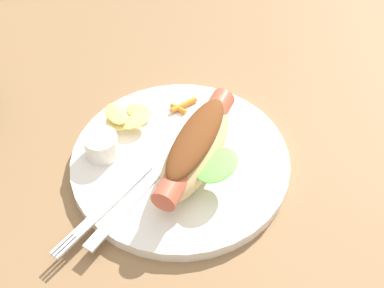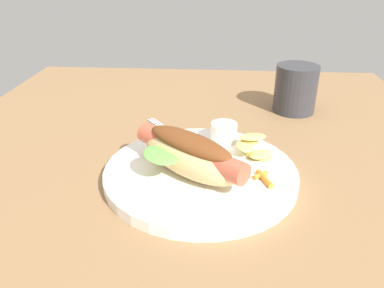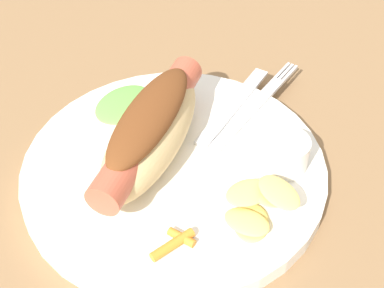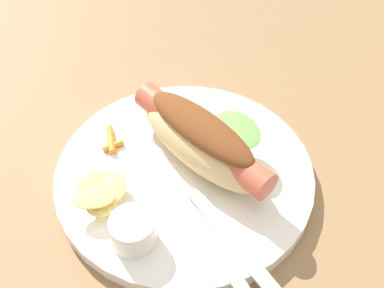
% 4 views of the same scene
% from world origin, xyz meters
% --- Properties ---
extents(ground_plane, '(1.20, 0.90, 0.02)m').
position_xyz_m(ground_plane, '(0.00, 0.00, -0.01)').
color(ground_plane, olive).
extents(plate, '(0.27, 0.27, 0.02)m').
position_xyz_m(plate, '(0.04, -0.01, 0.01)').
color(plate, white).
rests_on(plate, ground_plane).
extents(hot_dog, '(0.15, 0.16, 0.06)m').
position_xyz_m(hot_dog, '(0.02, -0.00, 0.05)').
color(hot_dog, '#DBB77A').
rests_on(hot_dog, plate).
extents(sauce_ramekin, '(0.04, 0.04, 0.03)m').
position_xyz_m(sauce_ramekin, '(0.13, -0.05, 0.03)').
color(sauce_ramekin, white).
rests_on(sauce_ramekin, plate).
extents(fork, '(0.13, 0.11, 0.00)m').
position_xyz_m(fork, '(0.14, 0.04, 0.02)').
color(fork, silver).
rests_on(fork, plate).
extents(knife, '(0.11, 0.10, 0.00)m').
position_xyz_m(knife, '(0.12, 0.04, 0.02)').
color(knife, silver).
rests_on(knife, plate).
extents(chips_pile, '(0.07, 0.06, 0.02)m').
position_xyz_m(chips_pile, '(0.09, -0.09, 0.03)').
color(chips_pile, '#E4C968').
rests_on(chips_pile, plate).
extents(carrot_garnish, '(0.04, 0.03, 0.01)m').
position_xyz_m(carrot_garnish, '(0.01, -0.10, 0.02)').
color(carrot_garnish, orange).
rests_on(carrot_garnish, plate).
extents(drinking_cup, '(0.08, 0.08, 0.09)m').
position_xyz_m(drinking_cup, '(0.31, -0.19, 0.05)').
color(drinking_cup, '#333338').
rests_on(drinking_cup, ground_plane).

